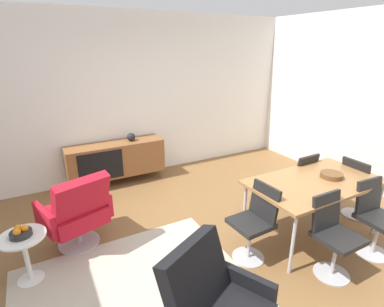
{
  "coord_description": "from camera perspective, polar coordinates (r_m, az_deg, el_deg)",
  "views": [
    {
      "loc": [
        -1.5,
        -2.45,
        2.24
      ],
      "look_at": [
        0.26,
        0.81,
        0.9
      ],
      "focal_mm": 27.75,
      "sensor_mm": 36.0,
      "label": 1
    }
  ],
  "objects": [
    {
      "name": "sideboard",
      "position": [
        5.2,
        -14.4,
        -1.01
      ],
      "size": [
        1.6,
        0.45,
        0.72
      ],
      "color": "brown",
      "rests_on": "ground_plane"
    },
    {
      "name": "lounge_chair_red",
      "position": [
        3.7,
        -21.25,
        -10.26
      ],
      "size": [
        0.84,
        0.8,
        0.95
      ],
      "color": "red",
      "rests_on": "ground_plane"
    },
    {
      "name": "vase_cobalt",
      "position": [
        5.16,
        -11.63,
        3.14
      ],
      "size": [
        0.15,
        0.15,
        0.13
      ],
      "color": "black",
      "rests_on": "sideboard"
    },
    {
      "name": "wall_back",
      "position": [
        5.34,
        -11.96,
        10.44
      ],
      "size": [
        6.8,
        0.12,
        2.8
      ],
      "primitive_type": "cube",
      "color": "white",
      "rests_on": "ground_plane"
    },
    {
      "name": "dining_table",
      "position": [
        3.84,
        22.58,
        -5.42
      ],
      "size": [
        1.6,
        0.9,
        0.74
      ],
      "color": "olive",
      "rests_on": "ground_plane"
    },
    {
      "name": "dining_chair_front_left",
      "position": [
        3.41,
        25.51,
        -13.62
      ],
      "size": [
        0.4,
        0.43,
        0.86
      ],
      "color": "black",
      "rests_on": "ground_plane"
    },
    {
      "name": "area_rug",
      "position": [
        3.25,
        -11.12,
        -24.04
      ],
      "size": [
        2.2,
        1.7,
        0.01
      ],
      "primitive_type": "cube",
      "color": "#B7AD99",
      "rests_on": "ground_plane"
    },
    {
      "name": "wooden_bowl_on_table",
      "position": [
        3.98,
        25.23,
        -3.79
      ],
      "size": [
        0.26,
        0.26,
        0.06
      ],
      "primitive_type": "cylinder",
      "color": "brown",
      "rests_on": "dining_table"
    },
    {
      "name": "dining_chair_near_window",
      "position": [
        3.36,
        12.03,
        -12.39
      ],
      "size": [
        0.44,
        0.42,
        0.86
      ],
      "color": "black",
      "rests_on": "ground_plane"
    },
    {
      "name": "ground_plane",
      "position": [
        3.64,
        2.52,
        -18.04
      ],
      "size": [
        8.32,
        8.32,
        0.0
      ],
      "primitive_type": "plane",
      "color": "brown"
    },
    {
      "name": "dining_chair_front_right",
      "position": [
        3.94,
        31.76,
        -10.04
      ],
      "size": [
        0.42,
        0.45,
        0.86
      ],
      "color": "black",
      "rests_on": "ground_plane"
    },
    {
      "name": "fruit_bowl",
      "position": [
        3.37,
        -30.08,
        -12.97
      ],
      "size": [
        0.2,
        0.2,
        0.11
      ],
      "color": "#262628",
      "rests_on": "side_table_round"
    },
    {
      "name": "side_table_round",
      "position": [
        3.5,
        -29.38,
        -16.31
      ],
      "size": [
        0.44,
        0.44,
        0.52
      ],
      "color": "white",
      "rests_on": "ground_plane"
    },
    {
      "name": "dining_chair_far_end",
      "position": [
        4.61,
        29.3,
        -5.38
      ],
      "size": [
        0.43,
        0.41,
        0.86
      ],
      "color": "black",
      "rests_on": "ground_plane"
    },
    {
      "name": "dining_chair_back_right",
      "position": [
        4.5,
        19.66,
        -4.49
      ],
      "size": [
        0.41,
        0.44,
        0.86
      ],
      "color": "black",
      "rests_on": "ground_plane"
    }
  ]
}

